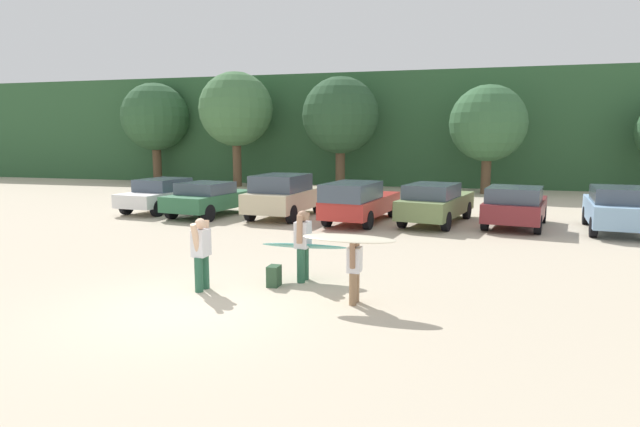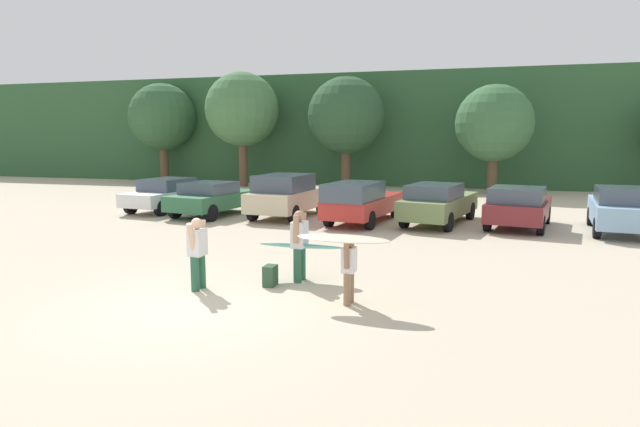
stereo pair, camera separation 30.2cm
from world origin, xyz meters
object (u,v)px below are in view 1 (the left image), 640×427
object	(u,v)px
parked_car_olive_green	(436,202)
person_adult	(303,241)
backpack_dropped	(274,276)
parked_car_forest_green	(209,198)
surfboard_cream	(348,238)
parked_car_red	(359,201)
person_child	(355,266)
parked_car_sky_blue	(617,208)
person_companion	(201,250)
parked_car_maroon	(515,206)
parked_car_white	(163,194)
surfboard_teal	(304,246)
parked_car_champagne	(284,195)

from	to	relation	value
parked_car_olive_green	person_adult	bearing A→B (deg)	177.51
person_adult	backpack_dropped	size ratio (longest dim) A/B	3.53
parked_car_forest_green	surfboard_cream	world-z (taller)	parked_car_forest_green
parked_car_red	person_child	bearing A→B (deg)	-161.05
parked_car_sky_blue	parked_car_red	bearing A→B (deg)	99.08
person_companion	backpack_dropped	world-z (taller)	person_companion
parked_car_maroon	person_companion	distance (m)	12.23
parked_car_white	parked_car_sky_blue	size ratio (longest dim) A/B	1.01
parked_car_olive_green	person_child	size ratio (longest dim) A/B	3.84
surfboard_teal	person_adult	bearing A→B (deg)	83.37
backpack_dropped	parked_car_white	bearing A→B (deg)	131.69
person_companion	person_adult	bearing A→B (deg)	-143.54
parked_car_white	parked_car_olive_green	world-z (taller)	parked_car_olive_green
parked_car_maroon	parked_car_sky_blue	size ratio (longest dim) A/B	0.97
parked_car_white	person_companion	bearing A→B (deg)	-138.63
parked_car_olive_green	person_companion	distance (m)	10.99
parked_car_red	person_adult	xyz separation A→B (m)	(0.39, -8.25, 0.07)
parked_car_red	parked_car_maroon	size ratio (longest dim) A/B	1.18
parked_car_olive_green	person_companion	world-z (taller)	person_companion
parked_car_maroon	surfboard_cream	world-z (taller)	parked_car_maroon
parked_car_white	person_child	xyz separation A→B (m)	(10.60, -10.48, -0.01)
parked_car_maroon	backpack_dropped	distance (m)	10.94
parked_car_forest_green	surfboard_teal	size ratio (longest dim) A/B	2.14
surfboard_teal	parked_car_champagne	bearing A→B (deg)	-71.20
parked_car_white	person_adult	size ratio (longest dim) A/B	2.77
parked_car_red	person_child	size ratio (longest dim) A/B	3.77
person_adult	surfboard_cream	world-z (taller)	person_adult
parked_car_maroon	surfboard_teal	xyz separation A→B (m)	(-5.13, -8.72, 0.00)
parked_car_sky_blue	surfboard_teal	world-z (taller)	parked_car_sky_blue
parked_car_maroon	parked_car_red	bearing A→B (deg)	105.97
surfboard_cream	backpack_dropped	xyz separation A→B (m)	(-1.79, 0.76, -1.06)
parked_car_champagne	person_adult	bearing A→B (deg)	-153.73
parked_car_olive_green	person_child	world-z (taller)	parked_car_olive_green
parked_car_white	parked_car_champagne	bearing A→B (deg)	-86.98
parked_car_sky_blue	surfboard_teal	distance (m)	11.97
person_adult	backpack_dropped	world-z (taller)	person_adult
parked_car_white	parked_car_forest_green	world-z (taller)	parked_car_white
parked_car_red	person_companion	world-z (taller)	parked_car_red
surfboard_cream	backpack_dropped	bearing A→B (deg)	-19.75
parked_car_white	parked_car_maroon	size ratio (longest dim) A/B	1.05
person_child	surfboard_cream	bearing A→B (deg)	22.48
parked_car_champagne	parked_car_sky_blue	world-z (taller)	parked_car_champagne
person_adult	parked_car_maroon	bearing A→B (deg)	-118.36
person_adult	surfboard_teal	bearing A→B (deg)	-91.65
person_child	surfboard_teal	world-z (taller)	person_child
person_companion	surfboard_teal	distance (m)	2.27
parked_car_champagne	surfboard_cream	world-z (taller)	parked_car_champagne
parked_car_white	parked_car_forest_green	xyz separation A→B (m)	(2.57, -0.79, -0.01)
parked_car_white	surfboard_cream	bearing A→B (deg)	-128.85
parked_car_champagne	surfboard_cream	distance (m)	11.30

